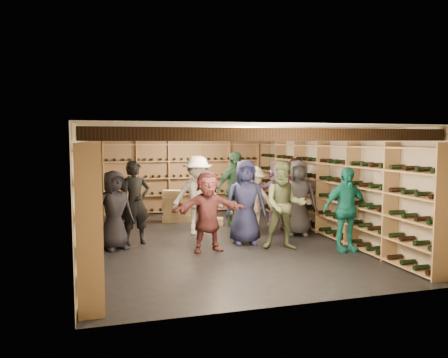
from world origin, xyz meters
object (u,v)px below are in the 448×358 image
person_0 (114,210)px  person_6 (246,202)px  crate_stack_right (184,215)px  person_3 (254,202)px  person_10 (234,189)px  crate_loose (213,221)px  person_2 (284,205)px  person_5 (208,211)px  person_8 (297,194)px  person_1 (135,203)px  crate_stack_left (172,206)px  person_9 (198,195)px  person_11 (278,194)px  person_4 (346,209)px  person_12 (298,198)px

person_0 → person_6: person_6 is taller
crate_stack_right → person_3: (1.17, -2.28, 0.62)m
person_0 → person_10: person_10 is taller
crate_loose → person_2: 3.04m
person_0 → person_5: (1.75, -0.66, 0.00)m
crate_stack_right → person_2: (1.37, -3.55, 0.72)m
person_2 → person_3: bearing=116.3°
person_0 → person_3: person_3 is taller
person_3 → person_10: bearing=113.4°
person_0 → person_3: bearing=-17.3°
person_5 → person_8: 2.92m
person_8 → person_5: bearing=-142.7°
person_1 → person_10: person_10 is taller
crate_stack_left → person_1: size_ratio=0.48×
person_9 → person_11: 2.28m
person_2 → person_8: person_2 is taller
crate_stack_right → crate_loose: bearing=-47.9°
person_3 → person_0: bearing=-153.2°
crate_stack_right → person_4: person_4 is taller
person_1 → person_5: size_ratio=1.11×
person_1 → person_3: 2.63m
person_5 → person_9: bearing=82.8°
person_5 → person_0: bearing=157.6°
crate_loose → person_9: bearing=-122.7°
person_1 → person_6: person_6 is taller
person_1 → person_11: size_ratio=1.08×
crate_stack_right → person_11: 2.61m
person_0 → crate_loose: bearing=13.2°
crate_stack_left → person_10: (1.42, -1.00, 0.52)m
person_11 → crate_stack_left: bearing=160.5°
person_12 → person_0: bearing=-159.8°
crate_stack_right → person_11: size_ratio=0.31×
person_0 → person_1: size_ratio=0.90×
person_5 → person_8: (2.57, 1.38, 0.08)m
person_9 → person_2: bearing=-47.3°
crate_stack_right → person_0: (-1.90, -2.64, 0.62)m
person_4 → person_8: size_ratio=0.95×
person_0 → person_9: 2.13m
person_3 → person_4: person_4 is taller
crate_loose → person_0: (-2.53, -1.93, 0.71)m
crate_stack_left → person_2: (1.69, -3.50, 0.46)m
person_2 → person_6: size_ratio=1.00×
person_10 → person_0: bearing=-176.2°
crate_stack_right → crate_stack_left: bearing=-172.1°
crate_stack_right → person_5: 3.36m
crate_loose → person_1: bearing=-142.6°
person_5 → person_11: bearing=39.7°
crate_loose → person_8: person_8 is taller
person_2 → person_3: (-0.20, 1.27, -0.09)m
crate_stack_left → crate_loose: size_ratio=1.70×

